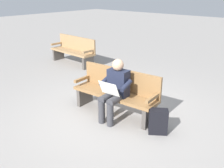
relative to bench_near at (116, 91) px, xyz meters
name	(u,v)px	position (x,y,z in m)	size (l,w,h in m)	color
ground_plane	(114,113)	(-0.01, 0.07, -0.46)	(40.00, 40.00, 0.00)	gray
bench_near	(116,91)	(0.00, 0.00, 0.00)	(1.83, 0.62, 0.90)	olive
person_seated	(115,88)	(-0.15, 0.22, 0.17)	(0.59, 0.59, 1.18)	#1E2338
backpack	(158,122)	(-1.06, 0.13, -0.24)	(0.37, 0.35, 0.45)	black
bench_far	(74,50)	(3.42, -1.84, 0.00)	(1.82, 0.56, 0.90)	#9E7A51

